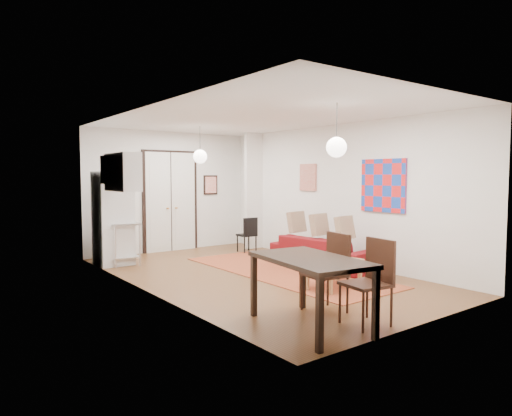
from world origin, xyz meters
TOP-DOWN VIEW (x-y plane):
  - floor at (0.00, 0.00)m, footprint 7.00×7.00m
  - ceiling at (0.00, 0.00)m, footprint 4.20×7.00m
  - wall_back at (0.00, 3.50)m, footprint 4.20×0.02m
  - wall_front at (0.00, -3.50)m, footprint 4.20×0.02m
  - wall_left at (-2.10, 0.00)m, footprint 0.02×7.00m
  - wall_right at (2.10, 0.00)m, footprint 0.02×7.00m
  - double_doors at (0.00, 3.46)m, footprint 1.44×0.06m
  - stub_partition at (1.85, 2.55)m, footprint 0.50×0.10m
  - wall_cabinet at (-1.92, 1.50)m, footprint 0.35×1.00m
  - painting_popart at (2.08, -1.25)m, footprint 0.05×1.00m
  - painting_abstract at (2.08, 0.80)m, footprint 0.05×0.50m
  - poster_back at (1.15, 3.47)m, footprint 0.40×0.03m
  - print_left at (-2.07, 2.00)m, footprint 0.03×0.44m
  - pendant_back at (0.00, 2.00)m, footprint 0.30×0.30m
  - pendant_front at (0.00, -2.00)m, footprint 0.30×0.30m
  - kilim_rug at (0.61, -0.10)m, footprint 1.71×4.56m
  - sofa at (1.47, -0.28)m, footprint 1.09×2.23m
  - coffee_table at (0.46, -1.55)m, footprint 1.08×0.73m
  - potted_plant at (0.56, -1.55)m, footprint 0.40×0.44m
  - kitchen_counter at (-1.53, 2.66)m, footprint 0.72×1.21m
  - bowl at (-1.53, 2.36)m, footprint 0.25×0.25m
  - soap_bottle at (-1.58, 2.91)m, footprint 0.10×0.10m
  - fridge at (-1.74, 2.57)m, footprint 0.68×0.68m
  - dining_table at (-1.22, -2.74)m, footprint 1.09×1.65m
  - dining_chair_near at (-0.62, -2.28)m, footprint 0.57×0.75m
  - dining_chair_far at (-0.62, -2.98)m, footprint 0.57×0.75m
  - black_side_chair at (1.36, 2.25)m, footprint 0.41×0.41m

SIDE VIEW (x-z plane):
  - floor at x=0.00m, z-range 0.00..0.00m
  - kilim_rug at x=0.61m, z-range 0.00..0.01m
  - sofa at x=1.47m, z-range 0.00..0.63m
  - coffee_table at x=0.46m, z-range 0.16..0.60m
  - black_side_chair at x=1.36m, z-range 0.07..0.91m
  - kitchen_counter at x=-1.53m, z-range 0.12..0.99m
  - dining_chair_near at x=-0.62m, z-range 0.09..1.14m
  - dining_chair_far at x=-0.62m, z-range 0.09..1.14m
  - potted_plant at x=0.56m, z-range 0.44..0.87m
  - dining_table at x=-1.22m, z-range 0.33..1.18m
  - bowl at x=-1.53m, z-range 0.87..0.92m
  - soap_bottle at x=-1.58m, z-range 0.87..1.05m
  - fridge at x=-1.74m, z-range 0.00..1.93m
  - double_doors at x=0.00m, z-range -0.05..2.45m
  - wall_back at x=0.00m, z-range 0.00..2.90m
  - wall_front at x=0.00m, z-range 0.00..2.90m
  - wall_left at x=-2.10m, z-range 0.00..2.90m
  - wall_right at x=2.10m, z-range 0.00..2.90m
  - stub_partition at x=1.85m, z-range 0.00..2.90m
  - poster_back at x=1.15m, z-range 1.35..1.85m
  - painting_popart at x=2.08m, z-range 1.15..2.15m
  - painting_abstract at x=2.08m, z-range 1.50..2.10m
  - wall_cabinet at x=-1.92m, z-range 1.55..2.25m
  - print_left at x=-2.07m, z-range 1.68..2.22m
  - pendant_back at x=0.00m, z-range 1.85..2.65m
  - pendant_front at x=0.00m, z-range 1.85..2.65m
  - ceiling at x=0.00m, z-range 2.89..2.91m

